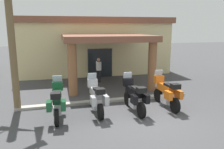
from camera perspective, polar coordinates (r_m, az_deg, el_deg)
The scene contains 9 objects.
ground_plane at distance 9.44m, azimuth 8.16°, elevation -10.91°, with size 80.00×80.00×0.00m, color #424244.
motel_building at distance 19.52m, azimuth -4.73°, elevation 7.65°, with size 12.09×11.45×4.38m.
motorcycle_green at distance 9.38m, azimuth -13.67°, elevation -6.73°, with size 0.74×2.21×1.61m.
motorcycle_silver at distance 9.69m, azimuth -3.98°, elevation -5.81°, with size 0.71×2.21×1.61m.
motorcycle_black at distance 9.89m, azimuth 5.68°, elevation -5.47°, with size 0.71×2.21×1.61m.
motorcycle_orange at distance 10.68m, azimuth 13.63°, elevation -4.45°, with size 0.70×2.21×1.61m.
pedestrian at distance 15.13m, azimuth -3.38°, elevation 1.57°, with size 0.32×0.49×1.64m.
palm_tree_roadside at distance 10.54m, azimuth -24.72°, elevation 16.52°, with size 2.54×2.61×6.21m.
curb_strip at distance 11.28m, azimuth -1.22°, elevation -6.63°, with size 8.53×0.36×0.12m, color #ADA89E.
Camera 1 is at (-3.59, -7.95, 3.63)m, focal length 36.22 mm.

